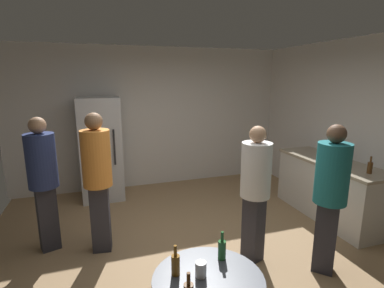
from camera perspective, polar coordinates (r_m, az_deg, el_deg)
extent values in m
cube|color=#9E7C56|center=(3.92, 0.77, -20.93)|extent=(5.20, 5.20, 0.10)
cube|color=silver|center=(5.87, -7.50, 5.01)|extent=(5.32, 0.06, 2.70)
cube|color=silver|center=(4.87, 31.59, 1.68)|extent=(0.06, 5.20, 2.70)
cube|color=silver|center=(5.43, -17.12, -0.90)|extent=(0.70, 0.65, 1.80)
cube|color=#262628|center=(5.08, -14.74, -0.60)|extent=(0.03, 0.03, 0.60)
cube|color=beige|center=(5.07, 24.92, -8.04)|extent=(0.60, 1.77, 0.86)
cube|color=tan|center=(4.94, 25.40, -3.13)|extent=(0.64, 1.81, 0.04)
cylinder|color=#B2B2B7|center=(4.95, 24.38, -1.94)|extent=(0.17, 0.17, 0.14)
sphere|color=black|center=(4.93, 24.47, -0.94)|extent=(0.04, 0.04, 0.04)
cone|color=#B2B2B7|center=(5.02, 25.37, -1.66)|extent=(0.09, 0.04, 0.06)
cylinder|color=#3F141E|center=(4.71, 26.70, -2.34)|extent=(0.08, 0.08, 0.22)
cylinder|color=#3F141E|center=(4.68, 26.88, -0.50)|extent=(0.03, 0.03, 0.09)
cylinder|color=#593314|center=(4.49, 31.06, -3.97)|extent=(0.06, 0.06, 0.15)
cylinder|color=#593314|center=(4.46, 31.23, -2.55)|extent=(0.02, 0.02, 0.08)
cylinder|color=#4C515B|center=(2.31, 3.17, -24.78)|extent=(0.80, 0.80, 0.03)
cylinder|color=#8C5919|center=(2.29, -3.18, -22.27)|extent=(0.06, 0.06, 0.15)
cylinder|color=#8C5919|center=(2.22, -3.22, -19.84)|extent=(0.02, 0.02, 0.08)
cylinder|color=#593314|center=(1.97, -0.67, -24.53)|extent=(0.02, 0.02, 0.08)
cylinder|color=#26662D|center=(2.45, 5.79, -19.67)|extent=(0.06, 0.06, 0.15)
cylinder|color=#26662D|center=(2.39, 5.85, -17.34)|extent=(0.02, 0.02, 0.08)
cylinder|color=white|center=(2.28, 1.71, -22.97)|extent=(0.08, 0.08, 0.11)
cube|color=#2D2D38|center=(4.19, -26.01, -12.72)|extent=(0.26, 0.23, 0.83)
cylinder|color=navy|center=(3.95, -27.04, -2.89)|extent=(0.43, 0.43, 0.66)
sphere|color=tan|center=(3.87, -27.67, 3.21)|extent=(0.20, 0.20, 0.20)
cube|color=#2D2D38|center=(3.92, -17.18, -13.50)|extent=(0.24, 0.20, 0.85)
cylinder|color=orange|center=(3.66, -17.96, -2.65)|extent=(0.38, 0.38, 0.68)
sphere|color=#8C6647|center=(3.57, -18.44, 4.17)|extent=(0.20, 0.20, 0.20)
cube|color=#2D2D38|center=(3.69, 11.71, -15.49)|extent=(0.23, 0.26, 0.79)
cylinder|color=white|center=(3.41, 12.24, -4.91)|extent=(0.44, 0.44, 0.63)
sphere|color=tan|center=(3.31, 12.57, 1.83)|extent=(0.19, 0.19, 0.19)
cube|color=#2D2D38|center=(3.71, 24.32, -16.03)|extent=(0.27, 0.28, 0.82)
cylinder|color=#1E727A|center=(3.43, 25.42, -5.14)|extent=(0.48, 0.48, 0.65)
sphere|color=brown|center=(3.33, 26.10, 1.78)|extent=(0.19, 0.19, 0.19)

